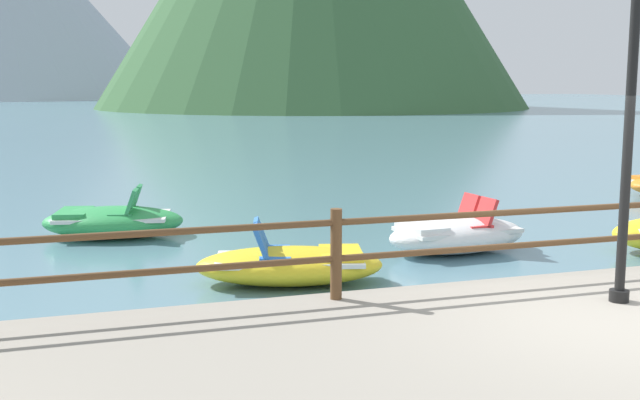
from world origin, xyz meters
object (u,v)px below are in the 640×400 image
lamp_post (633,64)px  pedal_boat_0 (112,221)px  pedal_boat_3 (291,264)px  pedal_boat_4 (456,234)px

lamp_post → pedal_boat_0: lamp_post is taller
pedal_boat_3 → pedal_boat_4: 3.16m
lamp_post → pedal_boat_4: 4.94m
pedal_boat_0 → pedal_boat_3: pedal_boat_0 is taller
pedal_boat_0 → pedal_boat_4: size_ratio=1.08×
pedal_boat_0 → pedal_boat_4: 5.82m
lamp_post → pedal_boat_3: bearing=129.4°
lamp_post → pedal_boat_4: (0.36, 4.24, -2.52)m
pedal_boat_0 → pedal_boat_4: (5.03, -2.94, 0.01)m
pedal_boat_0 → pedal_boat_3: bearing=-62.8°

